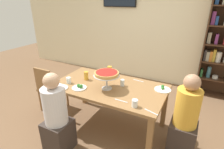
# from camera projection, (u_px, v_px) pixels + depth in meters

# --- Properties ---
(ground_plane) EXTENTS (12.00, 12.00, 0.00)m
(ground_plane) POSITION_uv_depth(u_px,v_px,m) (109.00, 125.00, 3.01)
(ground_plane) COLOR brown
(rear_partition) EXTENTS (8.00, 0.12, 2.80)m
(rear_partition) POSITION_uv_depth(u_px,v_px,m) (153.00, 24.00, 4.27)
(rear_partition) COLOR beige
(rear_partition) RESTS_ON ground_plane
(dining_table) EXTENTS (1.69, 0.94, 0.74)m
(dining_table) POSITION_uv_depth(u_px,v_px,m) (109.00, 91.00, 2.76)
(dining_table) COLOR olive
(dining_table) RESTS_ON ground_plane
(diner_head_east) EXTENTS (0.34, 0.34, 1.15)m
(diner_head_east) POSITION_uv_depth(u_px,v_px,m) (185.00, 121.00, 2.33)
(diner_head_east) COLOR #382D28
(diner_head_east) RESTS_ON ground_plane
(diner_near_left) EXTENTS (0.34, 0.34, 1.15)m
(diner_near_left) POSITION_uv_depth(u_px,v_px,m) (57.00, 119.00, 2.37)
(diner_near_left) COLOR #382D28
(diner_near_left) RESTS_ON ground_plane
(chair_head_west) EXTENTS (0.40, 0.40, 0.87)m
(chair_head_west) POSITION_uv_depth(u_px,v_px,m) (49.00, 87.00, 3.25)
(chair_head_west) COLOR olive
(chair_head_west) RESTS_ON ground_plane
(deep_dish_pizza_stand) EXTENTS (0.38, 0.38, 0.27)m
(deep_dish_pizza_stand) POSITION_uv_depth(u_px,v_px,m) (107.00, 75.00, 2.55)
(deep_dish_pizza_stand) COLOR silver
(deep_dish_pizza_stand) RESTS_ON dining_table
(salad_plate_near_diner) EXTENTS (0.21, 0.21, 0.07)m
(salad_plate_near_diner) POSITION_uv_depth(u_px,v_px,m) (61.00, 87.00, 2.64)
(salad_plate_near_diner) COLOR white
(salad_plate_near_diner) RESTS_ON dining_table
(salad_plate_far_diner) EXTENTS (0.24, 0.24, 0.06)m
(salad_plate_far_diner) POSITION_uv_depth(u_px,v_px,m) (163.00, 89.00, 2.60)
(salad_plate_far_diner) COLOR white
(salad_plate_far_diner) RESTS_ON dining_table
(salad_plate_spare) EXTENTS (0.22, 0.22, 0.07)m
(salad_plate_spare) POSITION_uv_depth(u_px,v_px,m) (79.00, 87.00, 2.64)
(salad_plate_spare) COLOR white
(salad_plate_spare) RESTS_ON dining_table
(beer_glass_amber_tall) EXTENTS (0.08, 0.08, 0.16)m
(beer_glass_amber_tall) POSITION_uv_depth(u_px,v_px,m) (110.00, 71.00, 3.07)
(beer_glass_amber_tall) COLOR gold
(beer_glass_amber_tall) RESTS_ON dining_table
(beer_glass_amber_short) EXTENTS (0.07, 0.07, 0.14)m
(beer_glass_amber_short) POSITION_uv_depth(u_px,v_px,m) (86.00, 76.00, 2.91)
(beer_glass_amber_short) COLOR gold
(beer_glass_amber_short) RESTS_ON dining_table
(water_glass_clear_near) EXTENTS (0.07, 0.07, 0.10)m
(water_glass_clear_near) POSITION_uv_depth(u_px,v_px,m) (135.00, 103.00, 2.18)
(water_glass_clear_near) COLOR white
(water_glass_clear_near) RESTS_ON dining_table
(water_glass_clear_far) EXTENTS (0.06, 0.06, 0.10)m
(water_glass_clear_far) POSITION_uv_depth(u_px,v_px,m) (122.00, 83.00, 2.71)
(water_glass_clear_far) COLOR white
(water_glass_clear_far) RESTS_ON dining_table
(water_glass_clear_spare) EXTENTS (0.07, 0.07, 0.10)m
(water_glass_clear_spare) POSITION_uv_depth(u_px,v_px,m) (69.00, 80.00, 2.79)
(water_glass_clear_spare) COLOR white
(water_glass_clear_spare) RESTS_ON dining_table
(cutlery_fork_near) EXTENTS (0.18, 0.07, 0.00)m
(cutlery_fork_near) POSITION_uv_depth(u_px,v_px,m) (151.00, 112.00, 2.09)
(cutlery_fork_near) COLOR silver
(cutlery_fork_near) RESTS_ON dining_table
(cutlery_knife_near) EXTENTS (0.18, 0.02, 0.00)m
(cutlery_knife_near) POSITION_uv_depth(u_px,v_px,m) (100.00, 73.00, 3.17)
(cutlery_knife_near) COLOR silver
(cutlery_knife_near) RESTS_ON dining_table
(cutlery_fork_far) EXTENTS (0.18, 0.02, 0.00)m
(cutlery_fork_far) POSITION_uv_depth(u_px,v_px,m) (121.00, 101.00, 2.32)
(cutlery_fork_far) COLOR silver
(cutlery_fork_far) RESTS_ON dining_table
(cutlery_knife_far) EXTENTS (0.18, 0.03, 0.00)m
(cutlery_knife_far) POSITION_uv_depth(u_px,v_px,m) (138.00, 81.00, 2.89)
(cutlery_knife_far) COLOR silver
(cutlery_knife_far) RESTS_ON dining_table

